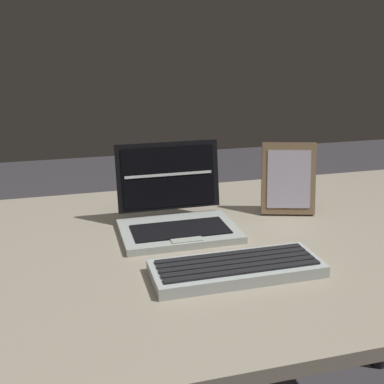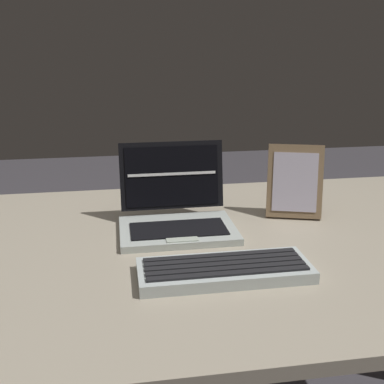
# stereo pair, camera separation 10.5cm
# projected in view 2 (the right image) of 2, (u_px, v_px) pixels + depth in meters

# --- Properties ---
(desk) EXTENTS (1.79, 0.83, 0.74)m
(desk) POSITION_uv_depth(u_px,v_px,m) (177.00, 278.00, 1.03)
(desk) COLOR #A29782
(desk) RESTS_ON ground
(laptop_front) EXTENTS (0.26, 0.21, 0.19)m
(laptop_front) POSITION_uv_depth(u_px,v_px,m) (176.00, 214.00, 1.08)
(laptop_front) COLOR #B0B8B2
(laptop_front) RESTS_ON desk
(external_keyboard) EXTENTS (0.32, 0.12, 0.03)m
(external_keyboard) POSITION_uv_depth(u_px,v_px,m) (225.00, 270.00, 0.87)
(external_keyboard) COLOR #B6C0BE
(external_keyboard) RESTS_ON desk
(photo_frame) EXTENTS (0.14, 0.09, 0.18)m
(photo_frame) POSITION_uv_depth(u_px,v_px,m) (295.00, 182.00, 1.14)
(photo_frame) COLOR #846849
(photo_frame) RESTS_ON desk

